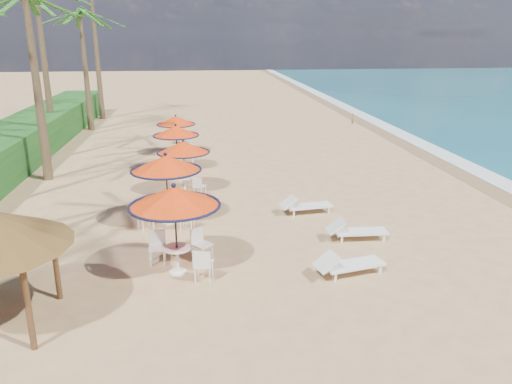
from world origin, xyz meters
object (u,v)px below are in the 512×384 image
Objects in this scene: station_4 at (177,124)px; lounger_mid at (355,230)px; station_1 at (166,170)px; lounger_near at (347,264)px; station_2 at (184,152)px; station_0 at (176,207)px; station_3 at (176,137)px; lounger_far at (304,205)px.

lounger_mid is at bearing -64.78° from station_4.
station_1 is 1.23× the size of lounger_near.
station_4 is (-0.52, 7.01, -0.05)m from station_2.
station_3 is at bearing 92.09° from station_0.
lounger_mid is (5.55, 1.62, -1.58)m from station_0.
station_2 is 1.10× the size of lounger_near.
station_0 is 4.91m from lounger_near.
station_4 is at bearing 91.81° from station_0.
station_4 is 1.12× the size of lounger_mid.
station_4 is at bearing 95.09° from lounger_near.
station_3 reaches higher than lounger_mid.
station_0 reaches higher than lounger_far.
station_1 is at bearing -90.70° from station_3.
station_0 reaches higher than station_3.
lounger_mid is 2.85m from lounger_far.
station_2 is (0.07, 7.37, -0.17)m from station_0.
station_3 is 12.74m from lounger_near.
station_0 is at bearing -88.19° from station_4.
station_2 is 8.07m from lounger_mid.
station_1 reaches higher than lounger_mid.
station_1 is at bearing 124.86° from lounger_near.
station_1 is 5.22m from lounger_far.
station_4 is at bearing 116.92° from lounger_mid.
station_2 is at bearing 135.37° from lounger_mid.
station_4 is 14.17m from lounger_mid.
station_1 reaches higher than station_4.
lounger_mid is at bearing -19.72° from station_1.
lounger_far is (-0.13, 5.01, -0.01)m from lounger_near.
lounger_far is (4.46, 4.26, -1.58)m from station_0.
station_1 reaches higher than station_3.
station_0 is 6.36m from lounger_far.
station_3 is 3.49m from station_4.
lounger_near is at bearing -9.29° from station_0.
lounger_mid is at bearing -46.33° from station_2.
lounger_near is 1.06× the size of lounger_mid.
station_3 is (-0.46, 3.52, -0.05)m from station_2.
station_2 reaches higher than lounger_mid.
station_0 reaches higher than station_1.
station_1 is 7.11m from station_3.
station_0 reaches higher than station_4.
station_3 is 1.04× the size of station_4.
station_3 reaches higher than station_2.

